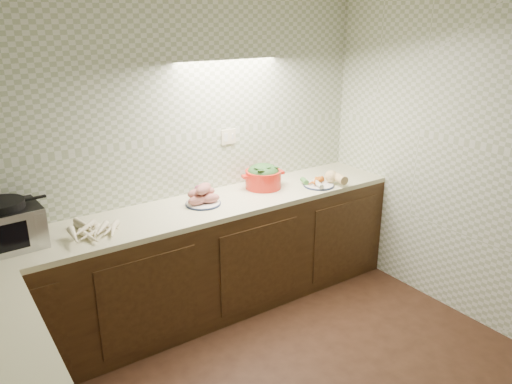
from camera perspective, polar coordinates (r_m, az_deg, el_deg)
room at (r=2.29m, az=8.34°, el=3.53°), size 3.60×3.60×2.60m
counter at (r=3.03m, az=-12.29°, el=-17.44°), size 3.60×3.60×0.90m
toaster_oven at (r=3.40m, az=-26.83°, el=-3.52°), size 0.44×0.35×0.30m
parsnip_pile at (r=3.45m, az=-18.30°, el=-4.09°), size 0.40×0.38×0.07m
sweet_potato_plate at (r=3.78m, az=-6.13°, el=-0.50°), size 0.27×0.27×0.16m
onion_bowl at (r=3.90m, az=-6.32°, el=-0.17°), size 0.15×0.15×0.12m
dutch_oven at (r=4.11m, az=0.84°, el=1.82°), size 0.37×0.35×0.21m
veg_plate at (r=4.23m, az=7.76°, el=1.34°), size 0.34×0.29×0.12m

